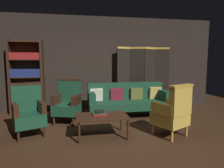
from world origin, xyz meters
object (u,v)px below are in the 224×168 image
(armchair_wing_left, at_px, (28,111))
(potted_plant, at_px, (69,95))
(armchair_wing_right, at_px, (68,102))
(armchair_gilt_accent, at_px, (173,112))
(book_red_leather, at_px, (100,114))
(folding_screen, at_px, (143,77))
(book_black_cloth, at_px, (100,111))
(book_green_cloth, at_px, (100,113))
(velvet_couch, at_px, (127,99))
(bookshelf, at_px, (27,76))
(coffee_table, at_px, (102,118))

(armchair_wing_left, height_order, potted_plant, armchair_wing_left)
(armchair_wing_right, bearing_deg, armchair_gilt_accent, -32.94)
(armchair_wing_left, distance_m, book_red_leather, 1.42)
(folding_screen, height_order, armchair_wing_left, folding_screen)
(book_black_cloth, bearing_deg, armchair_gilt_accent, -11.15)
(book_red_leather, distance_m, book_green_cloth, 0.04)
(folding_screen, distance_m, velvet_couch, 1.18)
(bookshelf, bearing_deg, book_black_cloth, -49.50)
(velvet_couch, bearing_deg, folding_screen, 47.85)
(velvet_couch, xyz_separation_m, armchair_wing_left, (-2.31, -1.02, 0.03))
(velvet_couch, distance_m, book_black_cloth, 1.63)
(armchair_gilt_accent, height_order, potted_plant, armchair_gilt_accent)
(armchair_wing_left, bearing_deg, armchair_wing_right, 44.46)
(velvet_couch, height_order, book_green_cloth, velvet_couch)
(armchair_wing_left, distance_m, armchair_wing_right, 1.04)
(velvet_couch, height_order, book_black_cloth, velvet_couch)
(folding_screen, relative_size, bookshelf, 0.93)
(book_red_leather, bearing_deg, folding_screen, 52.44)
(armchair_gilt_accent, relative_size, potted_plant, 1.15)
(coffee_table, distance_m, book_black_cloth, 0.14)
(armchair_gilt_accent, bearing_deg, armchair_wing_right, 147.06)
(velvet_couch, xyz_separation_m, book_black_cloth, (-0.92, -1.34, 0.05))
(armchair_wing_left, distance_m, potted_plant, 1.67)
(armchair_wing_left, height_order, book_red_leather, armchair_wing_left)
(coffee_table, height_order, potted_plant, potted_plant)
(potted_plant, relative_size, book_green_cloth, 3.67)
(velvet_couch, relative_size, armchair_wing_left, 2.04)
(bookshelf, distance_m, velvet_couch, 2.86)
(armchair_wing_left, height_order, armchair_wing_right, same)
(armchair_wing_left, bearing_deg, book_black_cloth, -13.03)
(bookshelf, distance_m, armchair_wing_left, 1.89)
(bookshelf, distance_m, book_red_leather, 2.80)
(coffee_table, relative_size, armchair_wing_right, 0.96)
(armchair_gilt_accent, bearing_deg, velvet_couch, 106.37)
(book_red_leather, bearing_deg, potted_plant, 109.17)
(armchair_wing_left, relative_size, book_green_cloth, 4.22)
(armchair_wing_right, relative_size, book_red_leather, 4.11)
(coffee_table, xyz_separation_m, potted_plant, (-0.67, 1.84, 0.15))
(armchair_gilt_accent, relative_size, armchair_wing_left, 1.00)
(velvet_couch, xyz_separation_m, book_green_cloth, (-0.92, -1.34, 0.02))
(book_green_cloth, bearing_deg, book_red_leather, 0.00)
(armchair_gilt_accent, height_order, book_black_cloth, armchair_gilt_accent)
(bookshelf, height_order, book_black_cloth, bookshelf)
(bookshelf, height_order, armchair_wing_right, bookshelf)
(armchair_gilt_accent, bearing_deg, armchair_wing_left, 167.91)
(coffee_table, relative_size, armchair_gilt_accent, 0.96)
(armchair_wing_left, xyz_separation_m, book_red_leather, (1.38, -0.32, -0.05))
(coffee_table, height_order, armchair_wing_left, armchair_wing_left)
(armchair_wing_left, relative_size, book_red_leather, 4.11)
(bookshelf, bearing_deg, book_green_cloth, -49.50)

